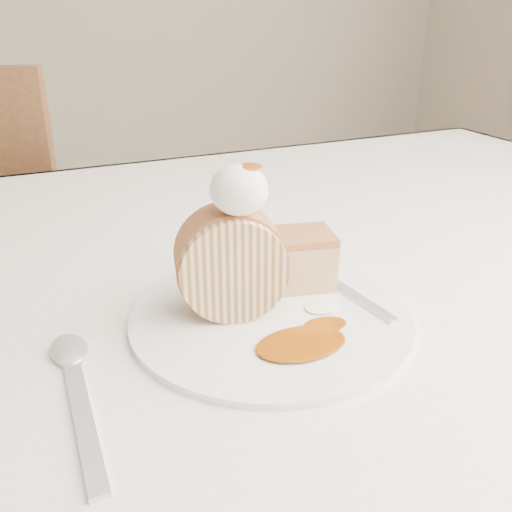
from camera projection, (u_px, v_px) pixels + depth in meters
name	position (u px, v px, depth m)	size (l,w,h in m)	color
table	(260.00, 319.00, 0.69)	(1.40, 0.90, 0.75)	silver
plate	(271.00, 317.00, 0.51)	(0.25, 0.25, 0.01)	white
roulade_slice	(231.00, 263.00, 0.50)	(0.09, 0.09, 0.05)	beige
cake_chunk	(303.00, 262.00, 0.56)	(0.06, 0.05, 0.05)	#AC6D41
whipped_cream	(239.00, 190.00, 0.47)	(0.05, 0.05, 0.04)	white
caramel_drizzle	(248.00, 161.00, 0.46)	(0.02, 0.02, 0.01)	#833905
caramel_pool	(301.00, 343.00, 0.46)	(0.08, 0.05, 0.00)	#833905
fork	(356.00, 296.00, 0.54)	(0.02, 0.15, 0.00)	silver
spoon	(84.00, 422.00, 0.39)	(0.03, 0.17, 0.00)	silver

